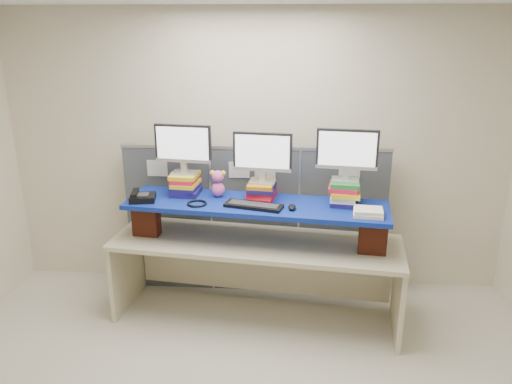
# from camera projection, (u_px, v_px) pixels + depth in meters

# --- Properties ---
(room) EXTENTS (5.00, 4.00, 2.80)m
(room) POSITION_uv_depth(u_px,v_px,m) (234.00, 234.00, 3.09)
(room) COLOR beige
(room) RESTS_ON ground
(cubicle_partition) EXTENTS (2.60, 0.06, 1.53)m
(cubicle_partition) POSITION_uv_depth(u_px,v_px,m) (255.00, 220.00, 4.98)
(cubicle_partition) COLOR #3E4249
(cubicle_partition) RESTS_ON ground
(desk) EXTENTS (2.66, 1.05, 0.79)m
(desk) POSITION_uv_depth(u_px,v_px,m) (256.00, 257.00, 4.52)
(desk) COLOR beige
(desk) RESTS_ON ground
(brick_pier_left) EXTENTS (0.25, 0.15, 0.32)m
(brick_pier_left) POSITION_uv_depth(u_px,v_px,m) (146.00, 218.00, 4.55)
(brick_pier_left) COLOR maroon
(brick_pier_left) RESTS_ON desk
(brick_pier_right) EXTENTS (0.25, 0.15, 0.32)m
(brick_pier_right) POSITION_uv_depth(u_px,v_px,m) (373.00, 235.00, 4.19)
(brick_pier_right) COLOR maroon
(brick_pier_right) RESTS_ON desk
(blue_board) EXTENTS (2.34, 0.84, 0.04)m
(blue_board) POSITION_uv_depth(u_px,v_px,m) (256.00, 205.00, 4.36)
(blue_board) COLOR #0B1C91
(blue_board) RESTS_ON brick_pier_left
(book_stack_left) EXTENTS (0.27, 0.32, 0.19)m
(book_stack_left) POSITION_uv_depth(u_px,v_px,m) (185.00, 184.00, 4.55)
(book_stack_left) COLOR #1A1357
(book_stack_left) RESTS_ON blue_board
(book_stack_center) EXTENTS (0.27, 0.33, 0.15)m
(book_stack_center) POSITION_uv_depth(u_px,v_px,m) (262.00, 190.00, 4.43)
(book_stack_center) COLOR red
(book_stack_center) RESTS_ON blue_board
(book_stack_right) EXTENTS (0.29, 0.33, 0.21)m
(book_stack_right) POSITION_uv_depth(u_px,v_px,m) (344.00, 192.00, 4.30)
(book_stack_right) COLOR #1A1357
(book_stack_right) RESTS_ON blue_board
(monitor_left) EXTENTS (0.52, 0.17, 0.45)m
(monitor_left) POSITION_uv_depth(u_px,v_px,m) (183.00, 146.00, 4.44)
(monitor_left) COLOR #B5B4BA
(monitor_left) RESTS_ON book_stack_left
(monitor_center) EXTENTS (0.52, 0.17, 0.45)m
(monitor_center) POSITION_uv_depth(u_px,v_px,m) (262.00, 155.00, 4.32)
(monitor_center) COLOR #B5B4BA
(monitor_center) RESTS_ON book_stack_center
(monitor_right) EXTENTS (0.52, 0.17, 0.45)m
(monitor_right) POSITION_uv_depth(u_px,v_px,m) (347.00, 152.00, 4.18)
(monitor_right) COLOR #B5B4BA
(monitor_right) RESTS_ON book_stack_right
(keyboard) EXTENTS (0.52, 0.28, 0.03)m
(keyboard) POSITION_uv_depth(u_px,v_px,m) (254.00, 206.00, 4.25)
(keyboard) COLOR black
(keyboard) RESTS_ON blue_board
(mouse) EXTENTS (0.10, 0.13, 0.04)m
(mouse) POSITION_uv_depth(u_px,v_px,m) (292.00, 207.00, 4.20)
(mouse) COLOR black
(mouse) RESTS_ON blue_board
(desk_phone) EXTENTS (0.25, 0.23, 0.09)m
(desk_phone) POSITION_uv_depth(u_px,v_px,m) (142.00, 197.00, 4.39)
(desk_phone) COLOR black
(desk_phone) RESTS_ON blue_board
(headset) EXTENTS (0.19, 0.19, 0.02)m
(headset) POSITION_uv_depth(u_px,v_px,m) (197.00, 203.00, 4.31)
(headset) COLOR black
(headset) RESTS_ON blue_board
(plush_toy) EXTENTS (0.14, 0.11, 0.25)m
(plush_toy) POSITION_uv_depth(u_px,v_px,m) (218.00, 183.00, 4.47)
(plush_toy) COLOR #E958A7
(plush_toy) RESTS_ON blue_board
(binder_stack) EXTENTS (0.26, 0.21, 0.06)m
(binder_stack) POSITION_uv_depth(u_px,v_px,m) (368.00, 212.00, 4.06)
(binder_stack) COLOR white
(binder_stack) RESTS_ON blue_board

